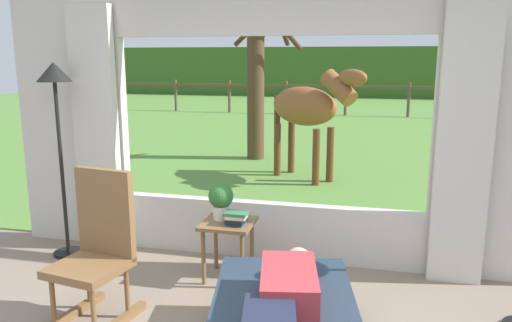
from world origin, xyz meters
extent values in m
cube|color=beige|center=(-2.02, 2.26, 1.27)|extent=(1.15, 0.12, 2.55)
cube|color=beige|center=(2.02, 2.26, 1.27)|extent=(1.15, 0.12, 2.55)
cube|color=beige|center=(0.00, 2.26, 0.28)|extent=(2.90, 0.12, 0.55)
cube|color=beige|center=(0.00, 2.26, 2.33)|extent=(2.90, 0.12, 0.45)
cube|color=beige|center=(-1.69, 2.12, 1.20)|extent=(0.44, 0.10, 2.40)
cube|color=beige|center=(1.69, 2.12, 1.20)|extent=(0.44, 0.10, 2.40)
cube|color=#568438|center=(0.00, 13.16, 0.01)|extent=(36.00, 21.68, 0.02)
cube|color=#3C5E24|center=(0.00, 23.00, 1.20)|extent=(36.00, 2.00, 2.40)
cube|color=#B23338|center=(0.50, 0.60, 0.53)|extent=(0.45, 0.65, 0.22)
sphere|color=tan|center=(0.50, 0.98, 0.53)|extent=(0.20, 0.20, 0.20)
cube|color=brown|center=(-0.97, 0.74, 0.44)|extent=(0.55, 0.55, 0.06)
cube|color=brown|center=(-0.94, 0.94, 0.78)|extent=(0.48, 0.14, 0.68)
cube|color=brown|center=(-1.17, 0.77, 0.03)|extent=(0.17, 0.68, 0.06)
cylinder|color=brown|center=(-1.18, 0.59, 0.24)|extent=(0.04, 0.04, 0.38)
cylinder|color=brown|center=(-0.83, 0.53, 0.24)|extent=(0.04, 0.04, 0.38)
cylinder|color=brown|center=(-1.12, 0.94, 0.24)|extent=(0.04, 0.04, 0.38)
cylinder|color=brown|center=(-0.77, 0.88, 0.24)|extent=(0.04, 0.04, 0.38)
cube|color=brown|center=(-0.23, 1.71, 0.51)|extent=(0.44, 0.44, 0.03)
cylinder|color=brown|center=(-0.40, 1.54, 0.24)|extent=(0.04, 0.04, 0.49)
cylinder|color=brown|center=(-0.06, 1.54, 0.24)|extent=(0.04, 0.04, 0.49)
cylinder|color=brown|center=(-0.40, 1.88, 0.24)|extent=(0.04, 0.04, 0.49)
cylinder|color=brown|center=(-0.06, 1.88, 0.24)|extent=(0.04, 0.04, 0.49)
cylinder|color=silver|center=(-0.31, 1.77, 0.58)|extent=(0.14, 0.14, 0.12)
sphere|color=#2D6B2D|center=(-0.31, 1.77, 0.73)|extent=(0.22, 0.22, 0.22)
cube|color=#23478C|center=(-0.14, 1.66, 0.53)|extent=(0.18, 0.14, 0.02)
cube|color=black|center=(-0.14, 1.66, 0.56)|extent=(0.17, 0.17, 0.04)
cube|color=beige|center=(-0.14, 1.66, 0.59)|extent=(0.18, 0.14, 0.03)
cube|color=#337247|center=(-0.14, 1.66, 0.62)|extent=(0.20, 0.14, 0.03)
cylinder|color=black|center=(-1.93, 1.86, 0.01)|extent=(0.28, 0.28, 0.03)
cylinder|color=black|center=(-1.93, 1.86, 0.85)|extent=(0.04, 0.04, 1.69)
cone|color=black|center=(-1.93, 1.86, 1.78)|extent=(0.32, 0.32, 0.18)
ellipsoid|color=brown|center=(-0.11, 5.45, 1.17)|extent=(1.33, 1.18, 0.60)
cylinder|color=brown|center=(0.44, 5.06, 1.48)|extent=(0.64, 0.56, 0.53)
ellipsoid|color=brown|center=(0.64, 4.92, 1.63)|extent=(0.51, 0.44, 0.24)
cube|color=#593319|center=(0.38, 5.10, 1.51)|extent=(0.40, 0.31, 0.32)
cylinder|color=#593319|center=(-0.60, 5.80, 1.02)|extent=(0.14, 0.14, 0.55)
cylinder|color=#593319|center=(0.32, 5.34, 0.45)|extent=(0.11, 0.11, 0.85)
cylinder|color=#593319|center=(0.14, 5.08, 0.45)|extent=(0.11, 0.11, 0.85)
cylinder|color=#593319|center=(-0.36, 5.82, 0.45)|extent=(0.11, 0.11, 0.85)
cylinder|color=#593319|center=(-0.55, 5.56, 0.45)|extent=(0.11, 0.11, 0.85)
cylinder|color=#4C3823|center=(-1.21, 6.83, 1.28)|extent=(0.32, 0.32, 2.52)
cylinder|color=#47331E|center=(-0.77, 6.53, 2.54)|extent=(0.79, 1.10, 1.02)
cylinder|color=#47331E|center=(-1.23, 7.31, 2.61)|extent=(1.07, 0.13, 1.01)
cylinder|color=#47331E|center=(-1.30, 6.48, 2.63)|extent=(0.74, 0.27, 0.83)
cylinder|color=#47331E|center=(-0.77, 6.76, 2.56)|extent=(0.25, 1.04, 0.89)
cylinder|color=brown|center=(-8.00, 14.49, 0.57)|extent=(0.10, 0.10, 1.10)
cylinder|color=brown|center=(-6.00, 14.49, 0.57)|extent=(0.10, 0.10, 1.10)
cylinder|color=brown|center=(-4.00, 14.49, 0.57)|extent=(0.10, 0.10, 1.10)
cylinder|color=brown|center=(-2.00, 14.49, 0.57)|extent=(0.10, 0.10, 1.10)
cylinder|color=brown|center=(0.00, 14.49, 0.57)|extent=(0.10, 0.10, 1.10)
cylinder|color=brown|center=(2.00, 14.49, 0.57)|extent=(0.10, 0.10, 1.10)
cylinder|color=brown|center=(4.00, 14.49, 0.57)|extent=(0.10, 0.10, 1.10)
cube|color=brown|center=(0.00, 14.49, 0.97)|extent=(16.00, 0.06, 0.08)
camera|label=1|loc=(0.96, -2.20, 1.91)|focal=34.87mm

